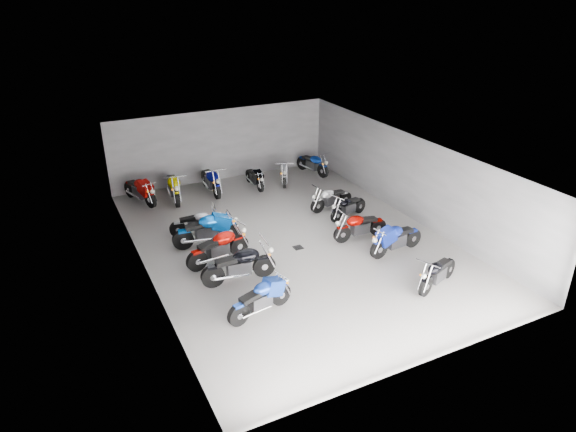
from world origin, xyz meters
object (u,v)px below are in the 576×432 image
object	(u,v)px
motorcycle_left_c	(240,265)
motorcycle_right_a	(437,273)
motorcycle_left_f	(197,223)
drain_grate	(298,248)
motorcycle_left_b	(261,298)
motorcycle_back_a	(140,190)
motorcycle_right_d	(360,226)
motorcycle_back_f	(313,164)
motorcycle_right_f	(331,198)
motorcycle_back_e	(284,172)
motorcycle_left_e	(207,230)
motorcycle_right_e	(348,207)
motorcycle_back_c	(211,180)
motorcycle_right_c	(396,239)
motorcycle_left_d	(219,247)
motorcycle_back_d	(255,177)
motorcycle_back_b	(174,187)

from	to	relation	value
motorcycle_left_c	motorcycle_right_a	world-z (taller)	motorcycle_left_c
motorcycle_left_f	drain_grate	bearing A→B (deg)	58.32
motorcycle_left_b	motorcycle_right_a	xyz separation A→B (m)	(5.25, -1.06, -0.03)
motorcycle_back_a	motorcycle_left_c	bearing A→B (deg)	81.38
motorcycle_right_d	motorcycle_back_f	world-z (taller)	motorcycle_right_d
motorcycle_right_f	motorcycle_back_e	xyz separation A→B (m)	(-0.35, 3.50, 0.03)
motorcycle_back_e	motorcycle_back_a	bearing A→B (deg)	19.74
motorcycle_right_d	motorcycle_back_f	xyz separation A→B (m)	(1.76, 6.58, -0.00)
motorcycle_left_e	motorcycle_right_f	distance (m)	5.40
motorcycle_left_b	motorcycle_left_c	xyz separation A→B (m)	(0.10, 1.83, 0.05)
motorcycle_right_e	motorcycle_back_c	world-z (taller)	motorcycle_back_c
motorcycle_back_a	motorcycle_right_c	bearing A→B (deg)	110.35
motorcycle_left_e	motorcycle_left_d	bearing A→B (deg)	2.80
motorcycle_left_f	motorcycle_left_c	bearing A→B (deg)	14.05
motorcycle_back_c	motorcycle_back_d	size ratio (longest dim) A/B	1.24
motorcycle_right_e	motorcycle_left_f	bearing A→B (deg)	61.64
motorcycle_left_d	motorcycle_left_f	bearing A→B (deg)	168.13
drain_grate	motorcycle_right_c	xyz separation A→B (m)	(2.76, -1.74, 0.52)
motorcycle_back_f	drain_grate	bearing A→B (deg)	43.70
motorcycle_left_b	motorcycle_back_c	size ratio (longest dim) A/B	0.89
motorcycle_right_a	motorcycle_right_e	xyz separation A→B (m)	(0.25, 5.32, -0.02)
motorcycle_left_f	motorcycle_back_c	world-z (taller)	motorcycle_back_c
motorcycle_left_f	motorcycle_back_f	size ratio (longest dim) A/B	0.93
motorcycle_back_b	motorcycle_back_f	size ratio (longest dim) A/B	1.18
motorcycle_back_a	motorcycle_back_b	world-z (taller)	motorcycle_back_b
motorcycle_back_d	motorcycle_right_d	bearing A→B (deg)	103.07
motorcycle_left_e	motorcycle_right_a	size ratio (longest dim) A/B	1.24
motorcycle_left_f	motorcycle_right_f	distance (m)	5.43
drain_grate	motorcycle_right_e	bearing A→B (deg)	25.04
motorcycle_right_e	motorcycle_back_d	world-z (taller)	motorcycle_right_e
motorcycle_left_e	motorcycle_back_e	world-z (taller)	motorcycle_left_e
motorcycle_left_d	motorcycle_back_b	distance (m)	5.76
drain_grate	motorcycle_right_a	xyz separation A→B (m)	(2.59, -3.99, 0.47)
motorcycle_back_c	motorcycle_left_b	bearing A→B (deg)	80.72
motorcycle_left_d	motorcycle_right_d	bearing A→B (deg)	70.18
drain_grate	motorcycle_right_c	world-z (taller)	motorcycle_right_c
motorcycle_right_f	motorcycle_back_a	world-z (taller)	motorcycle_back_a
motorcycle_right_f	motorcycle_back_b	world-z (taller)	motorcycle_back_b
motorcycle_left_d	motorcycle_back_c	size ratio (longest dim) A/B	0.97
motorcycle_left_e	motorcycle_right_a	xyz separation A→B (m)	(5.28, -5.58, -0.09)
motorcycle_right_f	motorcycle_back_a	xyz separation A→B (m)	(-6.64, 4.06, 0.07)
motorcycle_back_a	motorcycle_back_f	bearing A→B (deg)	159.57
motorcycle_left_b	motorcycle_right_d	xyz separation A→B (m)	(4.91, 2.57, -0.01)
motorcycle_left_f	motorcycle_right_e	world-z (taller)	motorcycle_left_f
motorcycle_right_d	motorcycle_left_e	bearing A→B (deg)	71.28
motorcycle_back_d	motorcycle_back_b	bearing A→B (deg)	-2.05
motorcycle_right_a	motorcycle_right_d	xyz separation A→B (m)	(-0.34, 3.63, 0.02)
motorcycle_right_c	motorcycle_right_f	size ratio (longest dim) A/B	1.11
motorcycle_back_a	motorcycle_back_c	distance (m)	2.96
motorcycle_right_a	motorcycle_back_c	xyz separation A→B (m)	(-3.63, 10.08, 0.08)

